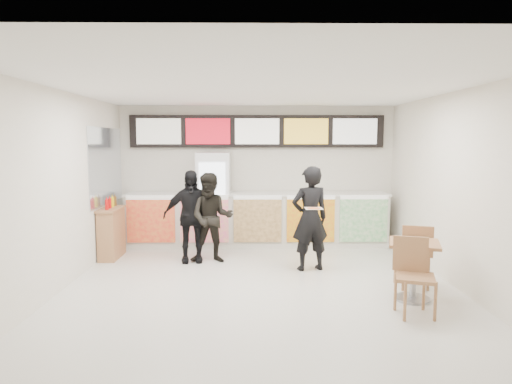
{
  "coord_description": "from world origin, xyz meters",
  "views": [
    {
      "loc": [
        -0.16,
        -6.57,
        2.23
      ],
      "look_at": [
        -0.05,
        1.2,
        1.37
      ],
      "focal_mm": 32.0,
      "sensor_mm": 36.0,
      "label": 1
    }
  ],
  "objects_px": {
    "customer_mid": "(191,216)",
    "condiment_ledge": "(112,232)",
    "customer_main": "(310,218)",
    "customer_left": "(211,218)",
    "cafe_table": "(414,260)",
    "drinks_fridge": "(214,199)",
    "service_counter": "(257,219)"
  },
  "relations": [
    {
      "from": "customer_mid",
      "to": "condiment_ledge",
      "type": "height_order",
      "value": "customer_mid"
    },
    {
      "from": "condiment_ledge",
      "to": "customer_main",
      "type": "bearing_deg",
      "value": -13.46
    },
    {
      "from": "customer_main",
      "to": "customer_mid",
      "type": "xyz_separation_m",
      "value": [
        -2.14,
        0.57,
        -0.05
      ]
    },
    {
      "from": "customer_left",
      "to": "cafe_table",
      "type": "bearing_deg",
      "value": -34.65
    },
    {
      "from": "customer_mid",
      "to": "drinks_fridge",
      "type": "bearing_deg",
      "value": 69.55
    },
    {
      "from": "service_counter",
      "to": "customer_left",
      "type": "xyz_separation_m",
      "value": [
        -0.87,
        -1.35,
        0.26
      ]
    },
    {
      "from": "customer_left",
      "to": "service_counter",
      "type": "bearing_deg",
      "value": 57.27
    },
    {
      "from": "cafe_table",
      "to": "condiment_ledge",
      "type": "height_order",
      "value": "condiment_ledge"
    },
    {
      "from": "customer_main",
      "to": "customer_mid",
      "type": "distance_m",
      "value": 2.21
    },
    {
      "from": "service_counter",
      "to": "condiment_ledge",
      "type": "relative_size",
      "value": 4.82
    },
    {
      "from": "customer_main",
      "to": "customer_left",
      "type": "height_order",
      "value": "customer_main"
    },
    {
      "from": "cafe_table",
      "to": "customer_left",
      "type": "bearing_deg",
      "value": 162.88
    },
    {
      "from": "drinks_fridge",
      "to": "customer_main",
      "type": "distance_m",
      "value": 2.63
    },
    {
      "from": "customer_main",
      "to": "service_counter",
      "type": "bearing_deg",
      "value": -79.86
    },
    {
      "from": "customer_mid",
      "to": "cafe_table",
      "type": "relative_size",
      "value": 0.97
    },
    {
      "from": "customer_left",
      "to": "customer_mid",
      "type": "bearing_deg",
      "value": 175.84
    },
    {
      "from": "service_counter",
      "to": "customer_main",
      "type": "bearing_deg",
      "value": -64.98
    },
    {
      "from": "customer_main",
      "to": "customer_mid",
      "type": "height_order",
      "value": "customer_main"
    },
    {
      "from": "customer_main",
      "to": "customer_mid",
      "type": "bearing_deg",
      "value": -29.74
    },
    {
      "from": "condiment_ledge",
      "to": "customer_left",
      "type": "bearing_deg",
      "value": -10.09
    },
    {
      "from": "customer_mid",
      "to": "cafe_table",
      "type": "xyz_separation_m",
      "value": [
        3.4,
        -2.11,
        -0.28
      ]
    },
    {
      "from": "service_counter",
      "to": "customer_left",
      "type": "bearing_deg",
      "value": -122.76
    },
    {
      "from": "customer_left",
      "to": "cafe_table",
      "type": "height_order",
      "value": "customer_left"
    },
    {
      "from": "service_counter",
      "to": "customer_left",
      "type": "relative_size",
      "value": 3.34
    },
    {
      "from": "customer_mid",
      "to": "customer_left",
      "type": "bearing_deg",
      "value": -11.15
    },
    {
      "from": "customer_left",
      "to": "condiment_ledge",
      "type": "xyz_separation_m",
      "value": [
        -1.95,
        0.35,
        -0.34
      ]
    },
    {
      "from": "drinks_fridge",
      "to": "cafe_table",
      "type": "distance_m",
      "value": 4.64
    },
    {
      "from": "customer_main",
      "to": "customer_left",
      "type": "bearing_deg",
      "value": -32.0
    },
    {
      "from": "service_counter",
      "to": "customer_left",
      "type": "distance_m",
      "value": 1.63
    },
    {
      "from": "service_counter",
      "to": "customer_mid",
      "type": "xyz_separation_m",
      "value": [
        -1.26,
        -1.32,
        0.28
      ]
    },
    {
      "from": "customer_main",
      "to": "cafe_table",
      "type": "relative_size",
      "value": 1.03
    },
    {
      "from": "service_counter",
      "to": "customer_main",
      "type": "height_order",
      "value": "customer_main"
    }
  ]
}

